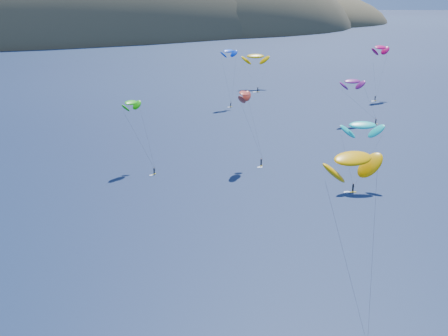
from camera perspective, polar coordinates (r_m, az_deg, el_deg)
name	(u,v)px	position (r m, az deg, el deg)	size (l,w,h in m)	color
island	(52,44)	(602.87, -15.49, 10.84)	(730.00, 300.00, 210.00)	#3D3526
kitesurfer_2	(353,159)	(84.24, 11.71, 0.83)	(10.06, 13.03, 25.33)	gold
kitesurfer_3	(131,103)	(156.57, -8.48, 5.91)	(7.04, 12.74, 18.13)	gold
kitesurfer_4	(229,51)	(235.26, 0.44, 10.64)	(8.43, 7.66, 22.37)	gold
kitesurfer_5	(362,125)	(145.09, 12.54, 3.84)	(11.39, 9.26, 16.49)	gold
kitesurfer_6	(352,81)	(209.83, 11.66, 7.76)	(11.21, 8.96, 16.13)	gold
kitesurfer_8	(380,47)	(257.69, 14.11, 10.65)	(11.49, 9.50, 22.79)	gold
kitesurfer_9	(244,94)	(157.09, 1.88, 6.81)	(7.46, 8.94, 20.26)	gold
kitesurfer_11	(255,56)	(276.41, 2.89, 10.18)	(12.87, 16.16, 16.98)	gold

